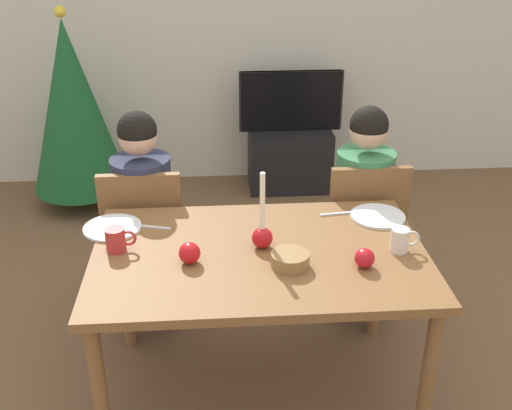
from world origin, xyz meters
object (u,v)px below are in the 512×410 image
(plate_left, at_px, (112,228))
(apple_by_left_plate, at_px, (190,253))
(tv_stand, at_px, (289,158))
(mug_right, at_px, (401,240))
(person_right_child, at_px, (361,216))
(plate_right, at_px, (378,216))
(chair_right, at_px, (362,228))
(candle_centerpiece, at_px, (262,233))
(dining_table, at_px, (259,269))
(person_left_child, at_px, (145,223))
(tv, at_px, (291,101))
(bowl_walnuts, at_px, (290,260))
(mug_left, at_px, (116,240))
(chair_left, at_px, (146,236))
(christmas_tree, at_px, (73,107))
(apple_near_candle, at_px, (365,258))

(plate_left, height_order, apple_by_left_plate, apple_by_left_plate)
(tv_stand, relative_size, mug_right, 5.17)
(person_right_child, bearing_deg, plate_right, -93.31)
(chair_right, height_order, plate_left, chair_right)
(tv_stand, distance_m, candle_centerpiece, 2.37)
(plate_right, height_order, mug_right, mug_right)
(dining_table, distance_m, person_left_child, 0.85)
(chair_right, distance_m, tv_stand, 1.72)
(tv, bearing_deg, person_left_child, -120.11)
(plate_left, bearing_deg, bowl_walnuts, -26.04)
(mug_left, xyz_separation_m, apple_by_left_plate, (0.31, -0.12, -0.01))
(person_right_child, bearing_deg, candle_centerpiece, -133.84)
(tv, xyz_separation_m, mug_left, (-1.01, -2.25, 0.09))
(plate_left, bearing_deg, chair_right, 16.23)
(mug_right, bearing_deg, chair_left, 150.39)
(person_right_child, bearing_deg, tv_stand, 96.02)
(christmas_tree, relative_size, plate_right, 5.74)
(tv_stand, distance_m, bowl_walnuts, 2.50)
(tv, bearing_deg, mug_right, -85.88)
(plate_left, distance_m, mug_right, 1.26)
(apple_by_left_plate, bearing_deg, chair_right, 37.38)
(dining_table, height_order, candle_centerpiece, candle_centerpiece)
(apple_by_left_plate, bearing_deg, bowl_walnuts, -7.79)
(person_right_child, relative_size, christmas_tree, 0.81)
(chair_left, relative_size, plate_right, 3.55)
(tv, bearing_deg, christmas_tree, -173.10)
(person_left_child, distance_m, christmas_tree, 1.61)
(bowl_walnuts, bearing_deg, apple_by_left_plate, 172.21)
(chair_left, bearing_deg, apple_near_candle, -38.46)
(person_right_child, relative_size, bowl_walnuts, 7.54)
(person_left_child, xyz_separation_m, apple_by_left_plate, (0.26, -0.71, 0.23))
(plate_left, bearing_deg, tv_stand, 62.69)
(mug_right, xyz_separation_m, apple_by_left_plate, (-0.87, -0.03, -0.01))
(chair_left, relative_size, bowl_walnuts, 5.79)
(chair_right, height_order, christmas_tree, christmas_tree)
(mug_left, xyz_separation_m, mug_right, (1.18, -0.09, 0.00))
(tv_stand, relative_size, plate_right, 2.53)
(chair_right, xyz_separation_m, plate_right, (-0.02, -0.33, 0.24))
(chair_left, distance_m, mug_right, 1.33)
(christmas_tree, height_order, candle_centerpiece, christmas_tree)
(person_right_child, relative_size, mug_left, 9.05)
(tv, distance_m, apple_by_left_plate, 2.47)
(dining_table, relative_size, candle_centerpiece, 4.09)
(person_right_child, xyz_separation_m, apple_by_left_plate, (-0.88, -0.71, 0.23))
(chair_left, distance_m, tv, 1.96)
(candle_centerpiece, bearing_deg, person_right_child, 46.16)
(chair_right, height_order, plate_right, chair_right)
(dining_table, bearing_deg, plate_left, 158.84)
(mug_right, bearing_deg, candle_centerpiece, 172.75)
(plate_left, distance_m, plate_right, 1.21)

